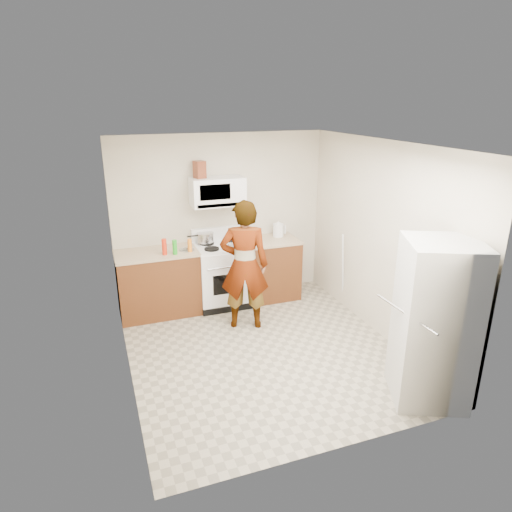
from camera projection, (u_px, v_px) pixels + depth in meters
name	position (u px, v px, depth m)	size (l,w,h in m)	color
floor	(263.00, 350.00, 5.67)	(3.60, 3.60, 0.00)	gray
back_wall	(221.00, 218.00, 6.85)	(3.20, 0.02, 2.50)	beige
right_wall	(381.00, 241.00, 5.77)	(0.02, 3.60, 2.50)	beige
cabinet_left	(158.00, 284.00, 6.51)	(1.12, 0.62, 0.90)	#5D3016
counter_left	(156.00, 253.00, 6.35)	(1.14, 0.64, 0.04)	tan
cabinet_right	(270.00, 269.00, 7.06)	(0.80, 0.62, 0.90)	#5D3016
counter_right	(271.00, 241.00, 6.91)	(0.82, 0.64, 0.04)	tan
gas_range	(222.00, 274.00, 6.79)	(0.76, 0.65, 1.13)	white
microwave	(217.00, 191.00, 6.51)	(0.76, 0.38, 0.40)	white
person	(244.00, 265.00, 6.00)	(0.64, 0.42, 1.76)	tan
fridge	(434.00, 323.00, 4.54)	(0.70, 0.70, 1.70)	silver
kettle	(278.00, 230.00, 7.03)	(0.16, 0.16, 0.20)	white
jug	(200.00, 170.00, 6.34)	(0.14, 0.14, 0.24)	maroon
saucepan	(205.00, 238.00, 6.70)	(0.24, 0.24, 0.13)	#B6B5BA
tray	(237.00, 245.00, 6.56)	(0.25, 0.16, 0.05)	white
bottle_spray	(164.00, 247.00, 6.20)	(0.07, 0.07, 0.22)	red
bottle_hot_sauce	(190.00, 245.00, 6.33)	(0.06, 0.06, 0.18)	orange
bottle_green_cap	(175.00, 247.00, 6.22)	(0.06, 0.06, 0.20)	#1C9A1C
pot_lid	(187.00, 250.00, 6.42)	(0.22, 0.22, 0.01)	white
broom	(343.00, 270.00, 6.70)	(0.03, 0.03, 1.15)	silver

